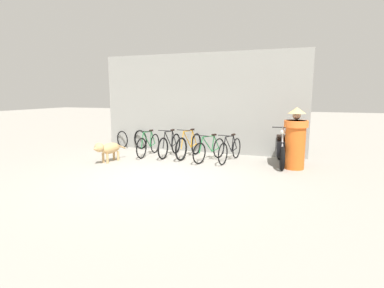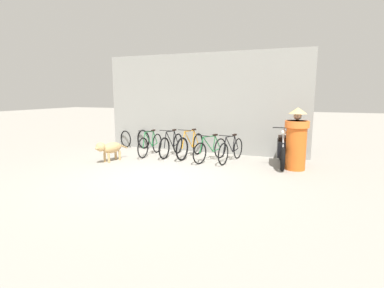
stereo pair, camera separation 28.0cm
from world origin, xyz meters
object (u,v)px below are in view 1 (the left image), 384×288
object	(u,v)px
bicycle_2	(189,146)
motorcycle	(281,149)
bicycle_0	(149,145)
bicycle_1	(170,145)
spare_tire_right	(122,139)
bicycle_3	(210,150)
person_in_robes	(295,139)
spare_tire_left	(140,139)
stray_dog	(108,149)
bicycle_4	(230,150)

from	to	relation	value
bicycle_2	motorcycle	world-z (taller)	motorcycle
bicycle_0	bicycle_1	size ratio (longest dim) A/B	0.99
bicycle_1	spare_tire_right	xyz separation A→B (m)	(-2.34, 0.87, -0.05)
bicycle_0	bicycle_3	size ratio (longest dim) A/B	1.01
spare_tire_right	bicycle_2	bearing A→B (deg)	-15.37
bicycle_1	person_in_robes	size ratio (longest dim) A/B	1.00
motorcycle	spare_tire_left	size ratio (longest dim) A/B	2.75
bicycle_1	person_in_robes	distance (m)	3.89
motorcycle	spare_tire_left	bearing A→B (deg)	-106.08
bicycle_2	bicycle_0	bearing A→B (deg)	-76.27
person_in_robes	stray_dog	bearing A→B (deg)	-0.38
bicycle_4	person_in_robes	xyz separation A→B (m)	(1.84, -0.28, 0.47)
stray_dog	spare_tire_left	distance (m)	2.27
bicycle_3	spare_tire_left	world-z (taller)	bicycle_3
bicycle_0	bicycle_1	bearing A→B (deg)	98.78
bicycle_1	spare_tire_right	distance (m)	2.50
bicycle_2	spare_tire_left	world-z (taller)	bicycle_2
bicycle_2	bicycle_3	xyz separation A→B (m)	(0.76, -0.26, -0.03)
bicycle_4	spare_tire_left	distance (m)	3.69
person_in_robes	bicycle_4	bearing A→B (deg)	-20.37
person_in_robes	spare_tire_left	xyz separation A→B (m)	(-5.41, 1.22, -0.47)
bicycle_4	motorcycle	world-z (taller)	motorcycle
bicycle_4	spare_tire_left	size ratio (longest dim) A/B	2.39
bicycle_4	bicycle_1	bearing A→B (deg)	-82.06
bicycle_0	motorcycle	bearing A→B (deg)	90.54
bicycle_1	person_in_robes	world-z (taller)	person_in_robes
person_in_robes	spare_tire_right	distance (m)	6.33
bicycle_1	bicycle_2	size ratio (longest dim) A/B	0.93
bicycle_2	spare_tire_right	world-z (taller)	bicycle_2
spare_tire_right	person_in_robes	bearing A→B (deg)	-11.21
person_in_robes	spare_tire_right	bearing A→B (deg)	-22.88
bicycle_1	stray_dog	world-z (taller)	bicycle_1
motorcycle	stray_dog	bearing A→B (deg)	-80.31
spare_tire_left	bicycle_0	bearing A→B (deg)	-49.17
bicycle_3	motorcycle	size ratio (longest dim) A/B	0.84
bicycle_0	stray_dog	bearing A→B (deg)	-28.93
stray_dog	spare_tire_right	distance (m)	2.47
bicycle_0	spare_tire_left	bearing A→B (deg)	-140.38
stray_dog	person_in_robes	bearing A→B (deg)	112.15
spare_tire_left	motorcycle	bearing A→B (deg)	-9.63
bicycle_3	bicycle_4	xyz separation A→B (m)	(0.60, 0.13, 0.01)
stray_dog	bicycle_4	bearing A→B (deg)	122.20
bicycle_2	person_in_robes	world-z (taller)	person_in_robes
bicycle_1	bicycle_2	xyz separation A→B (m)	(0.65, 0.05, 0.01)
bicycle_2	person_in_robes	xyz separation A→B (m)	(3.20, -0.40, 0.45)
bicycle_0	stray_dog	size ratio (longest dim) A/B	1.33
bicycle_1	spare_tire_right	world-z (taller)	bicycle_1
bicycle_3	spare_tire_left	bearing A→B (deg)	-92.11
person_in_robes	spare_tire_right	world-z (taller)	person_in_robes
person_in_robes	motorcycle	bearing A→B (deg)	-55.87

